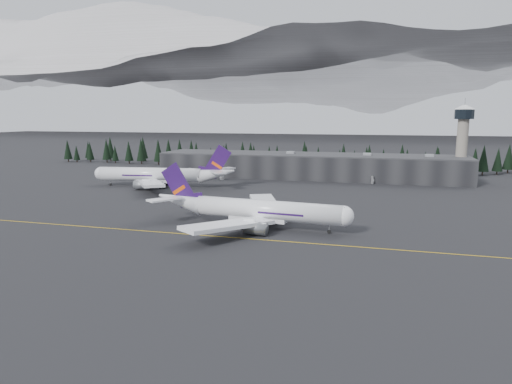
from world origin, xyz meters
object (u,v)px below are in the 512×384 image
(control_tower, at_px, (463,135))
(gse_vehicle_b, at_px, (373,183))
(jet_parked, at_px, (163,175))
(terminal, at_px, (309,166))
(gse_vehicle_a, at_px, (222,179))
(jet_main, at_px, (250,209))

(control_tower, distance_m, gse_vehicle_b, 50.79)
(jet_parked, bearing_deg, terminal, -146.79)
(control_tower, xyz_separation_m, jet_parked, (-134.88, -54.14, -17.81))
(control_tower, bearing_deg, jet_parked, -158.13)
(control_tower, distance_m, gse_vehicle_a, 121.14)
(control_tower, bearing_deg, gse_vehicle_a, -167.59)
(control_tower, distance_m, jet_parked, 146.43)
(terminal, relative_size, gse_vehicle_b, 40.89)
(gse_vehicle_b, bearing_deg, gse_vehicle_a, -109.46)
(jet_parked, relative_size, gse_vehicle_a, 14.05)
(terminal, height_order, gse_vehicle_b, terminal)
(gse_vehicle_a, bearing_deg, jet_parked, -150.41)
(gse_vehicle_a, bearing_deg, jet_main, -92.58)
(terminal, distance_m, jet_main, 113.44)
(terminal, height_order, control_tower, control_tower)
(jet_main, distance_m, gse_vehicle_a, 100.08)
(jet_parked, height_order, gse_vehicle_a, jet_parked)
(control_tower, bearing_deg, terminal, -177.71)
(terminal, height_order, jet_parked, jet_parked)
(gse_vehicle_a, bearing_deg, terminal, 1.46)
(gse_vehicle_a, bearing_deg, gse_vehicle_b, -22.09)
(jet_main, bearing_deg, jet_parked, 139.31)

